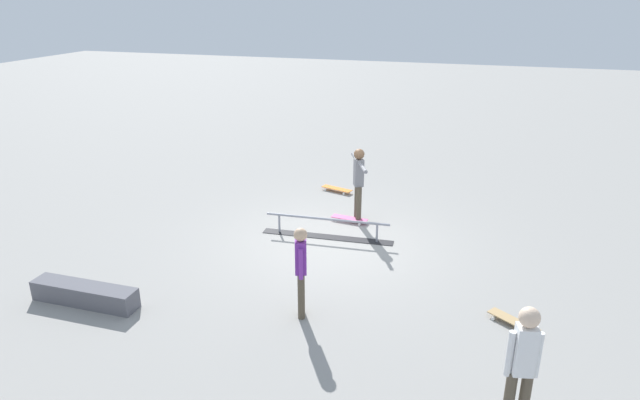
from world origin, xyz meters
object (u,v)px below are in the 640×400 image
Objects in this scene: skate_ledge at (85,294)px; loose_skateboard_natural at (513,321)px; skater_main at (358,180)px; bystander_white_shirt at (522,365)px; grind_rail at (327,229)px; bystander_purple_shirt at (301,267)px; skateboard_main at (349,219)px; loose_skateboard_orange at (337,189)px.

skate_ledge reaches higher than loose_skateboard_natural.
bystander_white_shirt is at bearing -175.61° from skater_main.
bystander_purple_shirt is (-0.43, 2.90, 0.65)m from grind_rail.
bystander_white_shirt reaches higher than skate_ledge.
bystander_purple_shirt is 3.48m from bystander_white_shirt.
grind_rail is 3.01m from bystander_purple_shirt.
grind_rail is 1.50× the size of skate_ledge.
bystander_purple_shirt is at bearing -133.56° from loose_skateboard_natural.
loose_skateboard_orange is (0.77, -1.78, 0.00)m from skateboard_main.
bystander_purple_shirt reaches higher than skate_ledge.
bystander_white_shirt reaches higher than bystander_purple_shirt.
loose_skateboard_orange is (0.97, -5.60, -0.76)m from bystander_purple_shirt.
loose_skateboard_natural is (-0.06, -2.27, -0.86)m from bystander_white_shirt.
bystander_white_shirt is (-3.12, 5.50, -0.02)m from skater_main.
skateboard_main is at bearing -125.90° from skate_ledge.
skater_main is at bearing -115.47° from grind_rail.
bystander_white_shirt is at bearing -135.98° from bystander_purple_shirt.
loose_skateboard_natural is at bearing 75.87° from bystander_white_shirt.
skate_ledge is at bearing 46.60° from grind_rail.
loose_skateboard_orange is (4.12, -4.93, 0.00)m from loose_skateboard_natural.
bystander_purple_shirt reaches higher than loose_skateboard_orange.
skate_ledge is 6.74m from loose_skateboard_natural.
loose_skateboard_orange is (0.94, -1.71, -0.88)m from skater_main.
skater_main is 3.90m from bystander_purple_shirt.
grind_rail is 4.69m from skate_ledge.
skater_main is at bearing -18.11° from bystander_purple_shirt.
skater_main is 2.14m from loose_skateboard_orange.
bystander_purple_shirt is at bearing 139.95° from bystander_white_shirt.
bystander_purple_shirt reaches higher than skateboard_main.
skater_main is at bearing -44.45° from loose_skateboard_orange.
skate_ledge reaches higher than loose_skateboard_orange.
skate_ledge reaches higher than skateboard_main.
bystander_purple_shirt is at bearing -168.82° from skate_ledge.
skateboard_main is (-0.24, -0.92, -0.11)m from grind_rail.
grind_rail is 2.75m from loose_skateboard_orange.
bystander_purple_shirt is 1.92× the size of loose_skateboard_natural.
loose_skateboard_natural is at bearing -33.37° from loose_skateboard_orange.
skate_ledge is at bearing 82.63° from bystander_purple_shirt.
grind_rail reaches higher than skate_ledge.
skateboard_main is 0.55× the size of bystander_purple_shirt.
skater_main is 0.90m from skateboard_main.
loose_skateboard_natural is 6.42m from loose_skateboard_orange.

